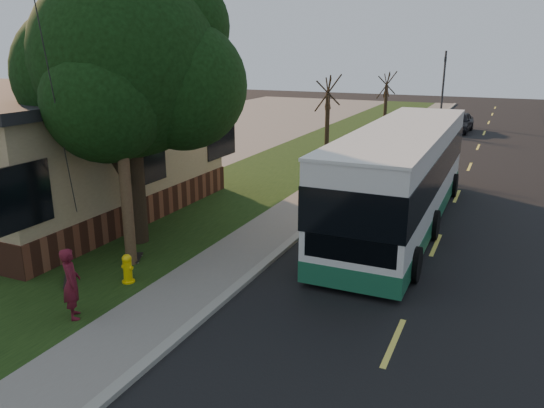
{
  "coord_description": "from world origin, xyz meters",
  "views": [
    {
      "loc": [
        5.64,
        -9.56,
        5.66
      ],
      "look_at": [
        -0.18,
        3.32,
        1.5
      ],
      "focal_mm": 35.0,
      "sensor_mm": 36.0,
      "label": 1
    }
  ],
  "objects_px": {
    "fire_hydrant": "(127,269)",
    "bare_tree_far": "(386,100)",
    "skateboarder": "(71,283)",
    "bare_tree_near": "(327,116)",
    "skateboard_main": "(138,258)",
    "dumpster": "(108,171)",
    "distant_car": "(458,122)",
    "skateboard_spare": "(69,281)",
    "leafy_tree": "(131,67)",
    "transit_bus": "(402,174)",
    "traffic_signal": "(443,82)",
    "utility_pole": "(118,92)"
  },
  "relations": [
    {
      "from": "traffic_signal",
      "to": "distant_car",
      "type": "distance_m",
      "value": 5.15
    },
    {
      "from": "bare_tree_near",
      "to": "bare_tree_far",
      "type": "distance_m",
      "value": 12.01
    },
    {
      "from": "leafy_tree",
      "to": "transit_bus",
      "type": "height_order",
      "value": "leafy_tree"
    },
    {
      "from": "fire_hydrant",
      "to": "skateboard_main",
      "type": "distance_m",
      "value": 1.52
    },
    {
      "from": "fire_hydrant",
      "to": "transit_bus",
      "type": "relative_size",
      "value": 0.06
    },
    {
      "from": "transit_bus",
      "to": "skateboard_spare",
      "type": "height_order",
      "value": "transit_bus"
    },
    {
      "from": "bare_tree_far",
      "to": "skateboard_spare",
      "type": "xyz_separation_m",
      "value": [
        -0.9,
        -30.66,
        -1.87
      ]
    },
    {
      "from": "fire_hydrant",
      "to": "skateboard_main",
      "type": "height_order",
      "value": "fire_hydrant"
    },
    {
      "from": "utility_pole",
      "to": "dumpster",
      "type": "bearing_deg",
      "value": 134.29
    },
    {
      "from": "dumpster",
      "to": "fire_hydrant",
      "type": "bearing_deg",
      "value": -46.78
    },
    {
      "from": "bare_tree_near",
      "to": "dumpster",
      "type": "height_order",
      "value": "bare_tree_near"
    },
    {
      "from": "traffic_signal",
      "to": "skateboard_spare",
      "type": "relative_size",
      "value": 6.56
    },
    {
      "from": "skateboarder",
      "to": "dumpster",
      "type": "distance_m",
      "value": 11.6
    },
    {
      "from": "skateboarder",
      "to": "distant_car",
      "type": "bearing_deg",
      "value": -55.08
    },
    {
      "from": "distant_car",
      "to": "skateboard_spare",
      "type": "bearing_deg",
      "value": -97.1
    },
    {
      "from": "skateboarder",
      "to": "skateboard_main",
      "type": "height_order",
      "value": "skateboarder"
    },
    {
      "from": "utility_pole",
      "to": "fire_hydrant",
      "type": "bearing_deg",
      "value": -54.62
    },
    {
      "from": "bare_tree_far",
      "to": "transit_bus",
      "type": "bearing_deg",
      "value": -76.07
    },
    {
      "from": "traffic_signal",
      "to": "skateboarder",
      "type": "height_order",
      "value": "traffic_signal"
    },
    {
      "from": "leafy_tree",
      "to": "traffic_signal",
      "type": "xyz_separation_m",
      "value": [
        4.67,
        31.35,
        -2.0
      ]
    },
    {
      "from": "skateboarder",
      "to": "fire_hydrant",
      "type": "bearing_deg",
      "value": -43.57
    },
    {
      "from": "skateboard_spare",
      "to": "dumpster",
      "type": "distance_m",
      "value": 9.79
    },
    {
      "from": "transit_bus",
      "to": "skateboarder",
      "type": "relative_size",
      "value": 7.6
    },
    {
      "from": "traffic_signal",
      "to": "skateboard_main",
      "type": "bearing_deg",
      "value": -96.68
    },
    {
      "from": "bare_tree_far",
      "to": "traffic_signal",
      "type": "height_order",
      "value": "traffic_signal"
    },
    {
      "from": "skateboarder",
      "to": "skateboard_spare",
      "type": "bearing_deg",
      "value": 1.62
    },
    {
      "from": "fire_hydrant",
      "to": "bare_tree_far",
      "type": "xyz_separation_m",
      "value": [
        -0.4,
        30.0,
        1.57
      ]
    },
    {
      "from": "distant_car",
      "to": "bare_tree_far",
      "type": "bearing_deg",
      "value": -177.59
    },
    {
      "from": "bare_tree_far",
      "to": "skateboarder",
      "type": "height_order",
      "value": "bare_tree_far"
    },
    {
      "from": "fire_hydrant",
      "to": "skateboarder",
      "type": "xyz_separation_m",
      "value": [
        0.1,
        -1.91,
        0.43
      ]
    },
    {
      "from": "skateboard_main",
      "to": "skateboard_spare",
      "type": "height_order",
      "value": "skateboard_spare"
    },
    {
      "from": "bare_tree_far",
      "to": "distant_car",
      "type": "xyz_separation_m",
      "value": [
        5.25,
        -0.17,
        -1.3
      ]
    },
    {
      "from": "utility_pole",
      "to": "leafy_tree",
      "type": "distance_m",
      "value": 1.94
    },
    {
      "from": "bare_tree_far",
      "to": "leafy_tree",
      "type": "bearing_deg",
      "value": -92.45
    },
    {
      "from": "leafy_tree",
      "to": "utility_pole",
      "type": "bearing_deg",
      "value": -62.4
    },
    {
      "from": "skateboard_main",
      "to": "dumpster",
      "type": "distance_m",
      "value": 8.66
    },
    {
      "from": "skateboard_spare",
      "to": "distant_car",
      "type": "relative_size",
      "value": 0.2
    },
    {
      "from": "skateboard_spare",
      "to": "dumpster",
      "type": "xyz_separation_m",
      "value": [
        -5.6,
        8.0,
        0.62
      ]
    },
    {
      "from": "leafy_tree",
      "to": "dumpster",
      "type": "distance_m",
      "value": 8.36
    },
    {
      "from": "fire_hydrant",
      "to": "skateboard_spare",
      "type": "relative_size",
      "value": 0.88
    },
    {
      "from": "traffic_signal",
      "to": "transit_bus",
      "type": "distance_m",
      "value": 26.6
    },
    {
      "from": "skateboard_main",
      "to": "dumpster",
      "type": "xyz_separation_m",
      "value": [
        -6.17,
        6.05,
        0.63
      ]
    },
    {
      "from": "transit_bus",
      "to": "distant_car",
      "type": "distance_m",
      "value": 22.34
    },
    {
      "from": "utility_pole",
      "to": "skateboard_main",
      "type": "bearing_deg",
      "value": 94.79
    },
    {
      "from": "skateboarder",
      "to": "bare_tree_far",
      "type": "bearing_deg",
      "value": -45.67
    },
    {
      "from": "bare_tree_far",
      "to": "skateboarder",
      "type": "xyz_separation_m",
      "value": [
        0.5,
        -31.91,
        -1.14
      ]
    },
    {
      "from": "traffic_signal",
      "to": "dumpster",
      "type": "relative_size",
      "value": 2.89
    },
    {
      "from": "fire_hydrant",
      "to": "distant_car",
      "type": "relative_size",
      "value": 0.18
    },
    {
      "from": "fire_hydrant",
      "to": "skateboarder",
      "type": "relative_size",
      "value": 0.47
    },
    {
      "from": "fire_hydrant",
      "to": "bare_tree_near",
      "type": "bearing_deg",
      "value": 92.86
    }
  ]
}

